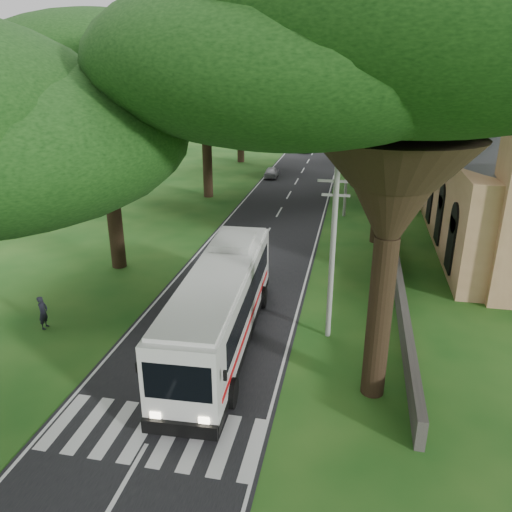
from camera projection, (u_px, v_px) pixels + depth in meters
ground at (173, 399)px, 19.12m from camera, size 140.00×140.00×0.00m
road at (277, 215)px, 41.94m from camera, size 8.00×120.00×0.04m
crosswalk at (152, 435)px, 17.30m from camera, size 8.00×3.00×0.01m
property_wall at (388, 218)px, 39.14m from camera, size 0.35×50.00×1.20m
pole_near at (332, 253)px, 22.06m from camera, size 1.60×0.24×8.00m
pole_mid at (347, 166)px, 40.32m from camera, size 1.60×0.24×8.00m
pole_far at (353, 134)px, 58.57m from camera, size 1.60×0.24×8.00m
tree_l_mida at (98, 66)px, 27.26m from camera, size 12.68×12.68×14.74m
tree_l_midb at (204, 79)px, 44.04m from camera, size 15.77×15.77×14.05m
tree_l_far at (240, 70)px, 60.47m from camera, size 14.93×14.93×14.43m
tree_r_near at (409, 23)px, 14.78m from camera, size 16.18×16.18×16.68m
tree_r_mida at (394, 45)px, 31.14m from camera, size 14.53×14.53×16.31m
tree_r_midb at (378, 59)px, 47.94m from camera, size 16.25×16.25×15.86m
tree_r_far at (381, 75)px, 64.87m from camera, size 15.58×15.58×13.81m
coach_bus at (221, 305)px, 22.13m from camera, size 3.43×12.78×3.74m
distant_car_a at (272, 172)px, 55.54m from camera, size 1.47×3.49×1.18m
distant_car_b at (308, 147)px, 71.25m from camera, size 2.27×4.37×1.37m
distant_car_c at (332, 143)px, 74.53m from camera, size 2.24×5.04×1.44m
pedestrian at (43, 312)px, 23.95m from camera, size 0.46×0.65×1.67m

